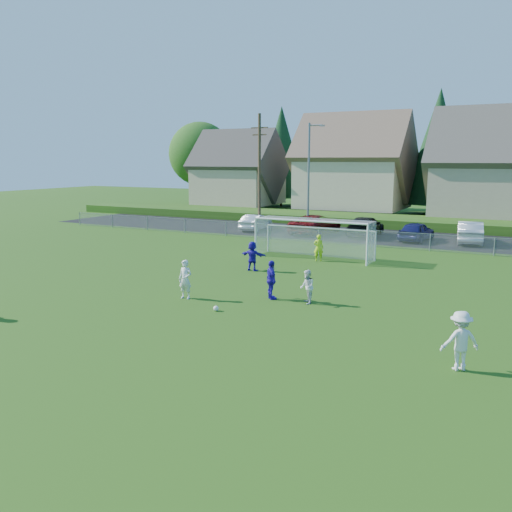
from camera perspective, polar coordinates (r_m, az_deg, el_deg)
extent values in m
plane|color=#193D0C|center=(20.62, -10.36, -7.34)|extent=(160.00, 160.00, 0.00)
plane|color=black|center=(45.09, 11.47, 2.14)|extent=(60.00, 60.00, 0.00)
cube|color=#1E420F|center=(52.24, 13.77, 3.57)|extent=(70.00, 6.00, 0.80)
sphere|color=white|center=(22.35, -4.24, -5.52)|extent=(0.22, 0.22, 0.22)
imported|color=silver|center=(24.27, -7.45, -2.46)|extent=(0.65, 0.44, 1.75)
imported|color=silver|center=(23.36, 5.39, -3.26)|extent=(0.85, 0.90, 1.48)
imported|color=silver|center=(17.15, 20.70, -8.34)|extent=(1.33, 1.18, 1.79)
imported|color=#2611A8|center=(23.98, 1.63, -2.53)|extent=(1.01, 1.04, 1.75)
imported|color=#2611A8|center=(30.12, -0.38, 0.00)|extent=(1.55, 0.56, 1.65)
imported|color=#B4E51B|center=(33.23, 6.59, 0.87)|extent=(0.70, 0.59, 1.62)
imported|color=silver|center=(47.37, -0.04, 3.56)|extent=(1.74, 4.27, 1.38)
imported|color=#660B0C|center=(45.54, 6.27, 3.36)|extent=(3.28, 5.95, 1.58)
imported|color=black|center=(44.56, 11.43, 3.06)|extent=(2.49, 5.51, 1.57)
imported|color=#171951|center=(42.94, 16.53, 2.51)|extent=(2.30, 4.47, 1.46)
imported|color=silver|center=(43.11, 21.59, 2.35)|extent=(2.35, 5.10, 1.62)
cylinder|color=white|center=(34.69, -0.04, 2.01)|extent=(0.12, 0.12, 2.44)
cylinder|color=white|center=(32.03, 11.64, 1.12)|extent=(0.12, 0.12, 2.44)
cylinder|color=white|center=(33.03, 5.60, 3.68)|extent=(7.30, 0.12, 0.12)
cylinder|color=white|center=(36.33, 1.27, 1.87)|extent=(0.08, 0.08, 1.80)
cylinder|color=white|center=(33.80, 12.45, 1.00)|extent=(0.08, 0.08, 1.80)
cylinder|color=white|center=(34.77, 6.69, 2.92)|extent=(7.30, 0.08, 0.08)
cube|color=silver|center=(34.89, 6.66, 1.46)|extent=(7.30, 0.02, 1.80)
cube|color=silver|center=(35.48, 0.63, 2.19)|extent=(0.02, 1.80, 2.44)
cube|color=silver|center=(32.89, 12.07, 1.33)|extent=(0.02, 1.80, 2.44)
cube|color=silver|center=(33.86, 6.17, 3.83)|extent=(7.30, 1.80, 0.02)
cube|color=gray|center=(39.72, 9.34, 2.85)|extent=(52.00, 0.03, 0.03)
cube|color=gray|center=(39.79, 9.31, 2.03)|extent=(52.00, 0.02, 1.14)
cylinder|color=gray|center=(53.77, -18.08, 3.75)|extent=(0.06, 0.06, 1.20)
cylinder|color=gray|center=(39.79, 9.31, 2.03)|extent=(0.06, 0.06, 1.20)
cylinder|color=slate|center=(44.73, 5.54, 8.02)|extent=(0.18, 0.18, 9.00)
cylinder|color=slate|center=(44.60, 6.25, 13.53)|extent=(1.20, 0.12, 0.12)
cube|color=slate|center=(44.38, 6.99, 13.46)|extent=(0.36, 0.18, 0.12)
cylinder|color=#473321|center=(47.70, 0.36, 8.80)|extent=(0.26, 0.26, 10.00)
cube|color=#473321|center=(47.76, 0.37, 13.36)|extent=(1.60, 0.10, 0.10)
cube|color=#473321|center=(47.73, 0.37, 12.64)|extent=(1.30, 0.10, 0.10)
cube|color=tan|center=(65.94, -1.87, 7.48)|extent=(9.00, 8.00, 4.50)
pyramid|color=#423D38|center=(65.96, -1.90, 13.27)|extent=(9.90, 8.80, 4.41)
cube|color=#C6B58E|center=(61.29, 10.20, 7.59)|extent=(11.00, 9.00, 5.50)
pyramid|color=brown|center=(61.45, 10.43, 14.79)|extent=(12.10, 9.90, 4.96)
cube|color=tan|center=(57.64, 24.36, 6.45)|extent=(12.00, 10.00, 5.00)
pyramid|color=#4C473F|center=(57.80, 24.95, 14.39)|extent=(13.20, 11.00, 5.52)
cylinder|color=#382616|center=(73.55, -5.82, 6.88)|extent=(0.36, 0.36, 3.96)
sphere|color=#2B5B19|center=(73.44, -5.88, 10.65)|extent=(8.36, 8.36, 8.36)
cylinder|color=#382616|center=(72.31, 2.65, 5.77)|extent=(0.30, 0.30, 1.20)
cone|color=#143819|center=(72.10, 2.69, 10.88)|extent=(6.76, 6.76, 11.70)
cylinder|color=#382616|center=(69.69, 10.51, 5.44)|extent=(0.30, 0.30, 1.20)
cone|color=#143819|center=(69.47, 10.68, 10.38)|extent=(6.24, 6.24, 10.80)
cylinder|color=#382616|center=(64.53, 18.27, 4.73)|extent=(0.30, 0.30, 1.20)
cone|color=#143819|center=(64.31, 18.62, 10.86)|extent=(7.28, 7.28, 12.60)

